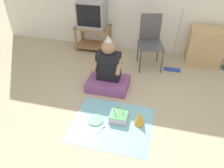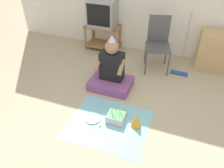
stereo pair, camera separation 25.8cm
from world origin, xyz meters
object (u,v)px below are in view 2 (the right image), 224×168
Objects in this scene: cardboard_box_stack at (215,51)px; dust_mop at (183,56)px; paper_plate at (93,118)px; tv at (102,13)px; party_hat_blue at (136,120)px; person_seated at (111,73)px; birthday_cake at (116,117)px; folding_chair at (158,41)px.

dust_mop reaches higher than cardboard_box_stack.
paper_plate is at bearing -126.51° from cardboard_box_stack.
tv reaches higher than party_hat_blue.
birthday_cake is at bearing -64.42° from person_seated.
cardboard_box_stack is 0.60× the size of dust_mop.
paper_plate is (-0.49, -1.62, -0.49)m from folding_chair.
cardboard_box_stack is at bearing 64.82° from party_hat_blue.
party_hat_blue is at bearing -103.45° from dust_mop.
cardboard_box_stack is 2.18m from birthday_cake.
folding_chair is at bearing -17.42° from tv.
cardboard_box_stack is 2.89× the size of birthday_cake.
party_hat_blue is at bearing -57.06° from tv.
birthday_cake is (-0.64, -1.52, -0.25)m from dust_mop.
cardboard_box_stack is at bearing -1.32° from tv.
folding_chair reaches higher than birthday_cake.
dust_mop is at bearing 76.55° from party_hat_blue.
dust_mop is 1.66m from birthday_cake.
dust_mop is 4.78× the size of birthday_cake.
birthday_cake is 0.31m from paper_plate.
dust_mop reaches higher than birthday_cake.
person_seated reaches higher than paper_plate.
birthday_cake is at bearing -62.97° from tv.
party_hat_blue is at bearing -49.27° from person_seated.
folding_chair is 1.60m from birthday_cake.
tv reaches higher than cardboard_box_stack.
cardboard_box_stack reaches higher than paper_plate.
folding_chair is 1.06× the size of person_seated.
tv is 0.48× the size of dust_mop.
dust_mop is at bearing -147.45° from cardboard_box_stack.
cardboard_box_stack is (2.11, -0.05, -0.40)m from tv.
party_hat_blue is 0.57m from paper_plate.
folding_chair reaches higher than paper_plate.
dust_mop is at bearing 60.11° from paper_plate.
tv reaches higher than folding_chair.
dust_mop is 1.27× the size of person_seated.
folding_chair is at bearing 92.80° from party_hat_blue.
dust_mop is 5.04× the size of paper_plate.
birthday_cake is (-0.20, -1.52, -0.45)m from folding_chair.
birthday_cake is (-1.15, -1.84, -0.27)m from cardboard_box_stack.
folding_chair is at bearing 178.98° from dust_mop.
person_seated is at bearing 130.73° from party_hat_blue.
tv is 2.41× the size of paper_plate.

